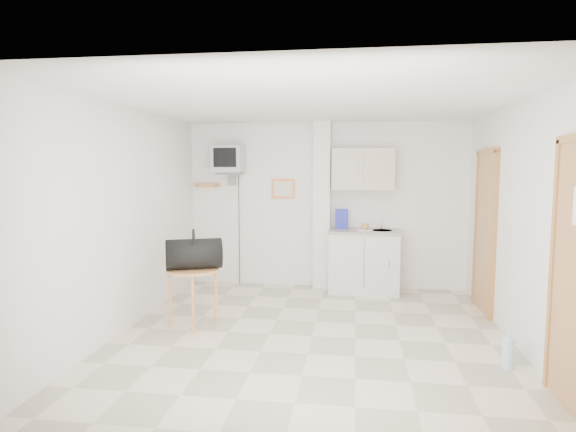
# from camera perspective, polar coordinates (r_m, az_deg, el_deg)

# --- Properties ---
(ground) EXTENTS (4.50, 4.50, 0.00)m
(ground) POSITION_cam_1_polar(r_m,az_deg,el_deg) (5.40, 2.87, -14.04)
(ground) COLOR beige
(ground) RESTS_ON ground
(room_envelope) EXTENTS (4.24, 4.54, 2.55)m
(room_envelope) POSITION_cam_1_polar(r_m,az_deg,el_deg) (5.15, 5.70, 2.51)
(room_envelope) COLOR white
(room_envelope) RESTS_ON ground
(kitchenette) EXTENTS (1.03, 0.58, 2.10)m
(kitchenette) POSITION_cam_1_polar(r_m,az_deg,el_deg) (7.13, 8.94, -2.52)
(kitchenette) COLOR silver
(kitchenette) RESTS_ON ground
(crt_television) EXTENTS (0.44, 0.45, 2.15)m
(crt_television) POSITION_cam_1_polar(r_m,az_deg,el_deg) (7.32, -7.05, 6.60)
(crt_television) COLOR slate
(crt_television) RESTS_ON ground
(round_table) EXTENTS (0.60, 0.60, 0.67)m
(round_table) POSITION_cam_1_polar(r_m,az_deg,el_deg) (5.67, -11.22, -7.07)
(round_table) COLOR #B77444
(round_table) RESTS_ON ground
(duffel_bag) EXTENTS (0.71, 0.55, 0.47)m
(duffel_bag) POSITION_cam_1_polar(r_m,az_deg,el_deg) (5.61, -11.09, -4.39)
(duffel_bag) COLOR black
(duffel_bag) RESTS_ON round_table
(water_bottle) EXTENTS (0.11, 0.11, 0.33)m
(water_bottle) POSITION_cam_1_polar(r_m,az_deg,el_deg) (4.98, 24.66, -14.53)
(water_bottle) COLOR #B0CDE9
(water_bottle) RESTS_ON ground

